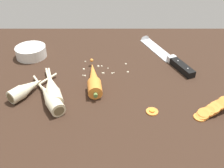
% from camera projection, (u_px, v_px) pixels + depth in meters
% --- Properties ---
extents(ground_plane, '(1.20, 0.90, 0.04)m').
position_uv_depth(ground_plane, '(112.00, 89.00, 0.80)').
color(ground_plane, '#332116').
extents(chefs_knife, '(0.16, 0.33, 0.04)m').
position_uv_depth(chefs_knife, '(162.00, 53.00, 0.95)').
color(chefs_knife, silver).
rests_on(chefs_knife, ground_plane).
extents(whole_carrot, '(0.06, 0.21, 0.04)m').
position_uv_depth(whole_carrot, '(94.00, 79.00, 0.77)').
color(whole_carrot, orange).
rests_on(whole_carrot, ground_plane).
extents(parsnip_front, '(0.08, 0.19, 0.04)m').
position_uv_depth(parsnip_front, '(53.00, 89.00, 0.73)').
color(parsnip_front, beige).
rests_on(parsnip_front, ground_plane).
extents(parsnip_mid_left, '(0.12, 0.15, 0.04)m').
position_uv_depth(parsnip_mid_left, '(27.00, 89.00, 0.73)').
color(parsnip_mid_left, beige).
rests_on(parsnip_mid_left, ground_plane).
extents(parsnip_mid_right, '(0.09, 0.20, 0.04)m').
position_uv_depth(parsnip_mid_right, '(51.00, 89.00, 0.73)').
color(parsnip_mid_right, beige).
rests_on(parsnip_mid_right, ground_plane).
extents(parsnip_back, '(0.13, 0.19, 0.04)m').
position_uv_depth(parsnip_back, '(50.00, 98.00, 0.70)').
color(parsnip_back, beige).
rests_on(parsnip_back, ground_plane).
extents(parsnip_outer, '(0.09, 0.18, 0.04)m').
position_uv_depth(parsnip_outer, '(53.00, 91.00, 0.73)').
color(parsnip_outer, beige).
rests_on(parsnip_outer, ground_plane).
extents(carrot_slice_stack, '(0.11, 0.07, 0.04)m').
position_uv_depth(carrot_slice_stack, '(212.00, 109.00, 0.67)').
color(carrot_slice_stack, orange).
rests_on(carrot_slice_stack, ground_plane).
extents(carrot_slice_stray_near, '(0.03, 0.03, 0.01)m').
position_uv_depth(carrot_slice_stray_near, '(152.00, 111.00, 0.68)').
color(carrot_slice_stray_near, orange).
rests_on(carrot_slice_stray_near, ground_plane).
extents(prep_bowl, '(0.11, 0.11, 0.04)m').
position_uv_depth(prep_bowl, '(31.00, 52.00, 0.92)').
color(prep_bowl, white).
rests_on(prep_bowl, ground_plane).
extents(mince_crumbs, '(0.16, 0.12, 0.01)m').
position_uv_depth(mince_crumbs, '(102.00, 70.00, 0.85)').
color(mince_crumbs, beige).
rests_on(mince_crumbs, ground_plane).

